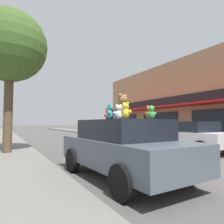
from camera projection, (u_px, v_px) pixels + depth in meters
ground_plane at (190, 166)px, 6.75m from camera, size 260.00×260.00×0.00m
sidewalk_near at (5, 190)px, 4.08m from camera, size 2.77×90.00×0.17m
plush_art_car at (123, 147)px, 5.36m from camera, size 2.20×4.31×1.55m
teddy_bear_giant at (123, 107)px, 5.32m from camera, size 0.53×0.36×0.69m
teddy_bear_purple at (113, 116)px, 5.75m from camera, size 0.17×0.12×0.23m
teddy_bear_orange at (150, 113)px, 5.20m from camera, size 0.24×0.26×0.37m
teddy_bear_yellow at (126, 111)px, 4.25m from camera, size 0.20×0.27×0.36m
teddy_bear_white at (119, 112)px, 4.98m from camera, size 0.29×0.20×0.38m
teddy_bear_teal at (110, 112)px, 4.58m from camera, size 0.21×0.25×0.35m
teddy_bear_red at (108, 115)px, 5.48m from camera, size 0.22×0.14×0.30m
teddy_bear_green at (152, 113)px, 4.59m from camera, size 0.22×0.20×0.31m
teddy_bear_black at (111, 114)px, 5.33m from camera, size 0.23×0.19×0.31m
parked_car_far_center at (191, 136)px, 10.32m from camera, size 2.14×4.17×1.53m
street_tree at (10, 47)px, 9.00m from camera, size 3.25×3.25×6.40m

